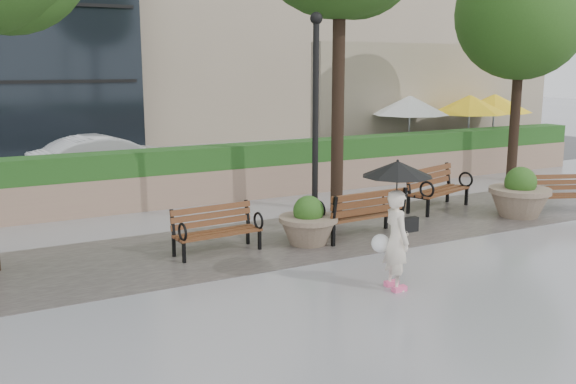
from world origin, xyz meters
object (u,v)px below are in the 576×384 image
bench_1 (217,240)px  pedestrian (397,212)px  bench_2 (361,223)px  planter_left (308,225)px  bench_3 (438,197)px  bench_4 (559,201)px  planter_right (520,197)px  car_right (109,160)px  lamppost (315,137)px

bench_1 → pedestrian: size_ratio=0.83×
bench_2 → planter_left: 1.15m
bench_2 → bench_3: bench_3 is taller
bench_4 → planter_right: planter_right is taller
pedestrian → car_right: bearing=19.4°
bench_4 → planter_right: (-1.20, 0.08, 0.19)m
bench_1 → car_right: bearing=86.2°
planter_right → lamppost: 4.92m
bench_1 → bench_3: size_ratio=0.83×
lamppost → bench_3: bearing=4.4°
bench_2 → bench_3: 3.19m
bench_2 → planter_left: bearing=-6.9°
bench_1 → planter_right: 6.94m
bench_1 → bench_2: (2.86, -0.33, 0.03)m
bench_1 → pedestrian: 3.49m
lamppost → bench_4: bearing=-11.8°
bench_1 → planter_right: size_ratio=1.21×
planter_left → planter_right: bearing=-3.2°
bench_2 → car_right: (-2.93, 8.12, 0.41)m
pedestrian → bench_4: bearing=-60.0°
bench_2 → pedestrian: 3.00m
car_right → pedestrian: 10.87m
planter_right → pedestrian: bearing=-155.6°
bench_2 → bench_4: (5.25, -0.29, -0.03)m
planter_left → pedestrian: (-0.07, -2.68, 0.81)m
bench_2 → car_right: bearing=-73.3°
pedestrian → bench_1: bearing=39.7°
bench_4 → car_right: bearing=155.9°
planter_right → bench_1: bearing=175.5°
bench_3 → car_right: 9.12m
bench_1 → car_right: car_right is taller
bench_3 → planter_right: planter_right is taller
lamppost → car_right: size_ratio=1.03×
bench_3 → lamppost: (-3.47, -0.27, 1.60)m
bench_3 → planter_right: bearing=-69.5°
bench_2 → planter_right: size_ratio=1.36×
bench_3 → pedestrian: bearing=-155.6°
bench_4 → planter_left: size_ratio=1.49×
car_right → planter_left: bearing=-175.1°
bench_2 → pedestrian: pedestrian is taller
bench_4 → bench_3: bearing=169.1°
bench_2 → planter_right: bearing=173.9°
bench_1 → bench_3: bench_3 is taller
lamppost → planter_right: bearing=-13.8°
bench_1 → car_right: 7.80m
lamppost → bench_2: bearing=-60.7°
car_right → bench_4: bearing=-143.4°
bench_4 → car_right: size_ratio=0.39×
bench_4 → planter_left: 6.41m
planter_left → car_right: bearing=102.5°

